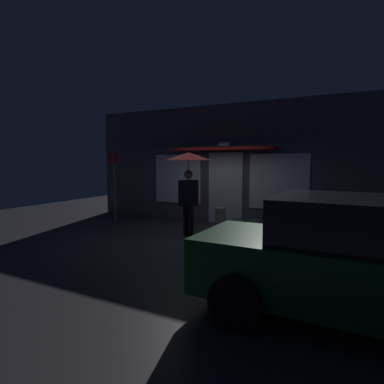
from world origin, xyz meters
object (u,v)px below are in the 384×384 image
(parked_car, at_px, (383,262))
(street_sign_post, at_px, (114,182))
(person_with_umbrella, at_px, (188,169))
(sidewalk_bollard, at_px, (220,219))

(parked_car, distance_m, street_sign_post, 7.90)
(person_with_umbrella, bearing_deg, street_sign_post, -74.62)
(parked_car, height_order, street_sign_post, street_sign_post)
(street_sign_post, xyz_separation_m, sidewalk_bollard, (3.48, 0.32, -0.97))
(person_with_umbrella, bearing_deg, parked_car, 81.89)
(person_with_umbrella, xyz_separation_m, street_sign_post, (-2.98, 0.62, -0.44))
(person_with_umbrella, relative_size, parked_car, 0.50)
(parked_car, height_order, sidewalk_bollard, parked_car)
(person_with_umbrella, relative_size, sidewalk_bollard, 3.25)
(person_with_umbrella, xyz_separation_m, sidewalk_bollard, (0.50, 0.94, -1.41))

